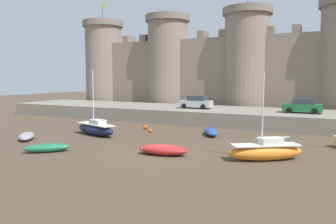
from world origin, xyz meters
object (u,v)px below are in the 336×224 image
object	(u,v)px
rowboat_midflat_right	(47,148)
car_quay_west	(196,102)
rowboat_midflat_centre	(27,136)
sailboat_near_channel_right	(266,151)
mooring_buoy_mid_mud	(145,127)
sailboat_foreground_left	(96,129)
mooring_buoy_near_shore	(150,131)
car_quay_east	(303,106)
rowboat_foreground_centre	(163,150)
rowboat_near_channel_left	(211,132)

from	to	relation	value
rowboat_midflat_right	car_quay_west	xyz separation A→B (m)	(3.62, 21.25, 2.08)
rowboat_midflat_right	rowboat_midflat_centre	size ratio (longest dim) A/B	0.93
sailboat_near_channel_right	mooring_buoy_mid_mud	size ratio (longest dim) A/B	11.68
sailboat_near_channel_right	mooring_buoy_mid_mud	distance (m)	16.00
sailboat_foreground_left	mooring_buoy_near_shore	size ratio (longest dim) A/B	15.77
rowboat_midflat_right	car_quay_east	distance (m)	26.84
car_quay_west	mooring_buoy_mid_mud	bearing A→B (deg)	-105.87
rowboat_foreground_centre	rowboat_midflat_centre	size ratio (longest dim) A/B	1.13
mooring_buoy_near_shore	car_quay_west	bearing A→B (deg)	84.39
rowboat_near_channel_left	car_quay_east	world-z (taller)	car_quay_east
rowboat_midflat_right	mooring_buoy_mid_mud	world-z (taller)	rowboat_midflat_right
rowboat_midflat_centre	mooring_buoy_mid_mud	xyz separation A→B (m)	(6.68, 9.74, -0.07)
rowboat_near_channel_left	car_quay_west	bearing A→B (deg)	119.24
sailboat_foreground_left	car_quay_west	bearing A→B (deg)	70.25
sailboat_near_channel_right	car_quay_west	bearing A→B (deg)	124.68
rowboat_near_channel_left	mooring_buoy_near_shore	bearing A→B (deg)	-169.21
rowboat_foreground_centre	rowboat_midflat_right	world-z (taller)	rowboat_foreground_centre
sailboat_foreground_left	mooring_buoy_mid_mud	xyz separation A→B (m)	(2.52, 5.22, -0.39)
rowboat_foreground_centre	mooring_buoy_mid_mud	bearing A→B (deg)	126.18
rowboat_near_channel_left	rowboat_midflat_centre	world-z (taller)	rowboat_near_channel_left
rowboat_midflat_right	rowboat_midflat_centre	bearing A→B (deg)	152.36
rowboat_near_channel_left	rowboat_foreground_centre	bearing A→B (deg)	-92.96
car_quay_east	rowboat_midflat_centre	bearing A→B (deg)	-139.69
car_quay_west	rowboat_midflat_centre	bearing A→B (deg)	-116.45
rowboat_foreground_centre	car_quay_west	size ratio (longest dim) A/B	0.92
sailboat_foreground_left	rowboat_foreground_centre	xyz separation A→B (m)	(9.54, -4.39, -0.25)
mooring_buoy_mid_mud	mooring_buoy_near_shore	bearing A→B (deg)	-46.78
rowboat_near_channel_left	car_quay_east	distance (m)	11.96
mooring_buoy_near_shore	car_quay_east	xyz separation A→B (m)	(13.57, 10.23, 2.22)
rowboat_near_channel_left	mooring_buoy_mid_mud	size ratio (longest dim) A/B	7.06
car_quay_east	mooring_buoy_mid_mud	bearing A→B (deg)	-149.98
rowboat_midflat_right	mooring_buoy_near_shore	world-z (taller)	rowboat_midflat_right
mooring_buoy_mid_mud	rowboat_midflat_centre	bearing A→B (deg)	-124.45
rowboat_foreground_centre	sailboat_near_channel_right	size ratio (longest dim) A/B	0.63
rowboat_near_channel_left	sailboat_near_channel_right	bearing A→B (deg)	-49.63
mooring_buoy_mid_mud	rowboat_midflat_right	bearing A→B (deg)	-95.29
sailboat_foreground_left	rowboat_near_channel_left	xyz separation A→B (m)	(10.02, 4.83, -0.27)
sailboat_foreground_left	rowboat_midflat_centre	size ratio (longest dim) A/B	1.89
mooring_buoy_mid_mud	car_quay_east	xyz separation A→B (m)	(15.03, 8.68, 2.16)
rowboat_midflat_centre	rowboat_foreground_centre	bearing A→B (deg)	0.55
mooring_buoy_near_shore	car_quay_west	size ratio (longest dim) A/B	0.10
rowboat_foreground_centre	car_quay_east	xyz separation A→B (m)	(8.00, 18.29, 2.03)
rowboat_foreground_centre	rowboat_midflat_right	size ratio (longest dim) A/B	1.22
car_quay_east	rowboat_foreground_centre	bearing A→B (deg)	-113.63
mooring_buoy_mid_mud	mooring_buoy_near_shore	distance (m)	2.12
sailboat_near_channel_right	mooring_buoy_mid_mud	bearing A→B (deg)	150.34
sailboat_foreground_left	rowboat_midflat_centre	xyz separation A→B (m)	(-4.16, -4.52, -0.32)
rowboat_foreground_centre	car_quay_west	world-z (taller)	car_quay_west
rowboat_midflat_centre	car_quay_west	xyz separation A→B (m)	(9.13, 18.36, 2.10)
rowboat_midflat_right	rowboat_midflat_centre	world-z (taller)	rowboat_midflat_right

